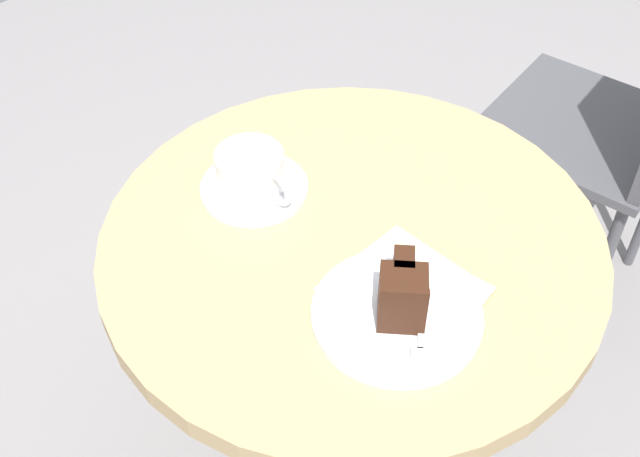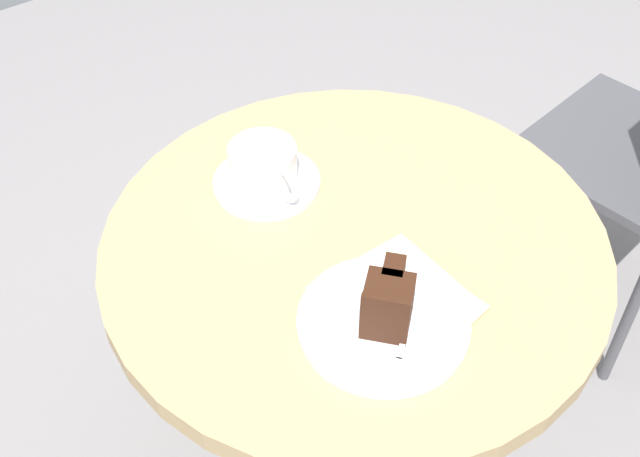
{
  "view_description": "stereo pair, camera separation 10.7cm",
  "coord_description": "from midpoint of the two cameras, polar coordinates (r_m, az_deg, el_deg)",
  "views": [
    {
      "loc": [
        0.52,
        -0.58,
        1.5
      ],
      "look_at": [
        -0.01,
        -0.05,
        0.75
      ],
      "focal_mm": 45.0,
      "sensor_mm": 36.0,
      "label": 1
    },
    {
      "loc": [
        0.59,
        -0.5,
        1.5
      ],
      "look_at": [
        -0.01,
        -0.05,
        0.75
      ],
      "focal_mm": 45.0,
      "sensor_mm": 36.0,
      "label": 2
    }
  ],
  "objects": [
    {
      "name": "cafe_chair",
      "position": [
        1.69,
        20.13,
        8.39
      ],
      "size": [
        0.43,
        0.43,
        0.96
      ],
      "rotation": [
        0.0,
        0.0,
        4.85
      ],
      "color": "#4C4C51",
      "rests_on": "ground"
    },
    {
      "name": "saucer",
      "position": [
        1.18,
        -7.27,
        2.76
      ],
      "size": [
        0.16,
        0.16,
        0.01
      ],
      "color": "white",
      "rests_on": "cafe_table"
    },
    {
      "name": "cake_slice",
      "position": [
        0.98,
        2.79,
        -4.86
      ],
      "size": [
        0.09,
        0.09,
        0.08
      ],
      "rotation": [
        0.0,
        0.0,
        2.28
      ],
      "color": "#422619",
      "rests_on": "cake_plate"
    },
    {
      "name": "coffee_cup",
      "position": [
        1.16,
        -7.56,
        4.01
      ],
      "size": [
        0.13,
        0.1,
        0.06
      ],
      "color": "white",
      "rests_on": "saucer"
    },
    {
      "name": "cake_plate",
      "position": [
        1.01,
        2.48,
        -6.32
      ],
      "size": [
        0.22,
        0.22,
        0.01
      ],
      "color": "white",
      "rests_on": "cafe_table"
    },
    {
      "name": "fork",
      "position": [
        0.98,
        4.08,
        -7.78
      ],
      "size": [
        0.1,
        0.12,
        0.0
      ],
      "rotation": [
        0.0,
        0.0,
        5.39
      ],
      "color": "silver",
      "rests_on": "cake_plate"
    },
    {
      "name": "teaspoon",
      "position": [
        1.2,
        -9.25,
        3.54
      ],
      "size": [
        0.09,
        0.07,
        0.0
      ],
      "rotation": [
        0.0,
        0.0,
        2.48
      ],
      "color": "silver",
      "rests_on": "saucer"
    },
    {
      "name": "cafe_table",
      "position": [
        1.2,
        -0.39,
        -4.69
      ],
      "size": [
        0.71,
        0.71,
        0.71
      ],
      "color": "tan",
      "rests_on": "ground"
    },
    {
      "name": "napkin",
      "position": [
        1.04,
        3.4,
        -4.75
      ],
      "size": [
        0.19,
        0.17,
        0.0
      ],
      "rotation": [
        0.0,
        0.0,
        0.0
      ],
      "color": "beige",
      "rests_on": "cafe_table"
    }
  ]
}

